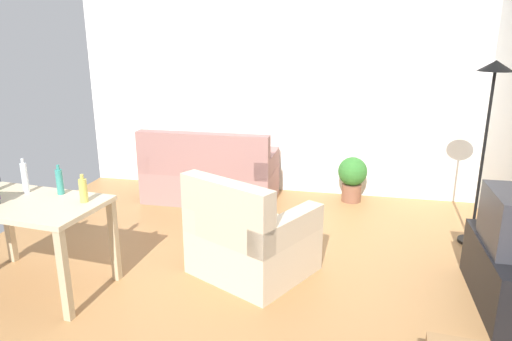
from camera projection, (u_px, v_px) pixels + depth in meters
name	position (u px, v px, depth m)	size (l,w,h in m)	color
ground_plane	(234.00, 263.00, 4.34)	(5.20, 4.40, 0.02)	#9E7042
wall_rear	(276.00, 89.00, 6.02)	(5.20, 0.10, 2.70)	white
couch	(210.00, 176.00, 5.89)	(1.62, 0.84, 0.92)	#996B66
tv_stand	(508.00, 276.00, 3.61)	(0.44, 1.10, 0.48)	black
torchiere_lamp	(490.00, 104.00, 4.35)	(0.32, 0.32, 1.81)	black
desk	(28.00, 214.00, 3.74)	(1.26, 0.82, 0.76)	#C6B28E
potted_plant	(352.00, 176.00, 5.82)	(0.36, 0.36, 0.57)	brown
armchair	(249.00, 240.00, 4.06)	(1.19, 1.16, 0.92)	beige
bottle_clear	(25.00, 177.00, 3.88)	(0.05, 0.05, 0.30)	silver
bottle_tall	(60.00, 181.00, 3.85)	(0.06, 0.06, 0.25)	teal
bottle_squat	(83.00, 190.00, 3.67)	(0.06, 0.06, 0.23)	#BCB24C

